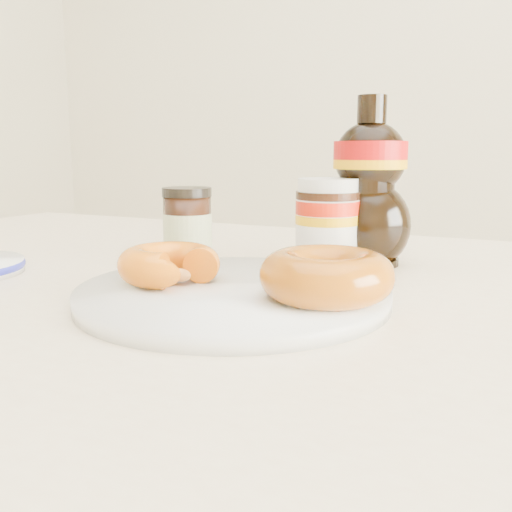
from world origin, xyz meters
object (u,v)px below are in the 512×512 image
at_px(dark_jar, 188,228).
at_px(donut_bitten, 169,264).
at_px(dining_table, 220,360).
at_px(donut_whole, 326,275).
at_px(plate, 233,293).
at_px(nutella_jar, 327,220).
at_px(syrup_bottle, 369,182).

bearing_deg(dark_jar, donut_bitten, -64.57).
distance_m(dining_table, donut_whole, 0.19).
bearing_deg(donut_bitten, donut_whole, -12.64).
xyz_separation_m(plate, nutella_jar, (0.03, 0.19, 0.05)).
distance_m(donut_whole, syrup_bottle, 0.24).
relative_size(donut_bitten, nutella_jar, 0.92).
bearing_deg(donut_bitten, nutella_jar, 50.16).
bearing_deg(syrup_bottle, nutella_jar, -132.86).
relative_size(donut_bitten, dark_jar, 1.04).
bearing_deg(dark_jar, dining_table, -41.66).
bearing_deg(donut_whole, nutella_jar, 108.60).
xyz_separation_m(plate, syrup_bottle, (0.07, 0.23, 0.09)).
xyz_separation_m(donut_whole, dark_jar, (-0.22, 0.13, 0.01)).
bearing_deg(nutella_jar, dining_table, -117.66).
xyz_separation_m(donut_whole, nutella_jar, (-0.06, 0.19, 0.02)).
bearing_deg(nutella_jar, dark_jar, -158.95).
relative_size(donut_whole, nutella_jar, 1.08).
height_order(dining_table, donut_whole, donut_whole).
distance_m(plate, nutella_jar, 0.20).
xyz_separation_m(plate, dark_jar, (-0.13, 0.13, 0.04)).
bearing_deg(syrup_bottle, donut_bitten, -119.05).
bearing_deg(dining_table, nutella_jar, 62.34).
height_order(nutella_jar, dark_jar, nutella_jar).
height_order(donut_bitten, syrup_bottle, syrup_bottle).
bearing_deg(nutella_jar, donut_whole, -71.40).
height_order(dining_table, nutella_jar, nutella_jar).
bearing_deg(nutella_jar, syrup_bottle, 47.14).
bearing_deg(syrup_bottle, donut_whole, -83.71).
distance_m(nutella_jar, syrup_bottle, 0.07).
relative_size(plate, nutella_jar, 2.73).
relative_size(dining_table, plate, 4.78).
xyz_separation_m(dining_table, syrup_bottle, (0.11, 0.18, 0.19)).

